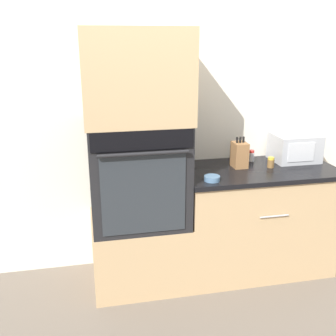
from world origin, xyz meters
The scene contains 11 objects.
ground_plane centered at (0.00, 0.00, 0.00)m, with size 12.00×12.00×0.00m, color #6B6056.
wall_back centered at (0.00, 0.63, 1.25)m, with size 8.00×0.05×2.50m.
oven_cabinet_base centered at (-0.36, 0.30, 0.26)m, with size 0.71×0.60×0.52m.
wall_oven centered at (-0.36, 0.30, 0.90)m, with size 0.69×0.64×0.75m.
oven_cabinet_upper centered at (-0.36, 0.30, 1.58)m, with size 0.71×0.60×0.62m.
counter_unit centered at (0.59, 0.30, 0.43)m, with size 1.20×0.63×0.87m.
microwave centered at (0.95, 0.43, 0.98)m, with size 0.36×0.29×0.22m.
knife_block centered at (0.45, 0.36, 0.97)m, with size 0.11×0.13×0.24m.
bowl centered at (0.14, 0.10, 0.89)m, with size 0.11×0.11×0.04m.
condiment_jar_near centered at (0.60, 0.48, 0.91)m, with size 0.04×0.04×0.09m.
condiment_jar_mid centered at (0.68, 0.29, 0.91)m, with size 0.05×0.05×0.08m.
Camera 1 is at (-0.69, -2.39, 1.82)m, focal length 42.00 mm.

